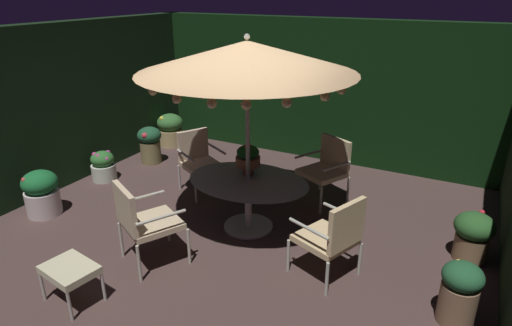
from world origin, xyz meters
TOP-DOWN VIEW (x-y plane):
  - ground_plane at (0.00, 0.00)m, footprint 6.86×6.80m
  - hedge_backdrop_rear at (0.00, 3.25)m, footprint 6.86×0.30m
  - hedge_backdrop_left at (-3.28, 0.00)m, footprint 0.30×6.80m
  - patio_dining_table at (0.12, 0.27)m, footprint 1.63×1.21m
  - patio_umbrella at (0.12, 0.27)m, footprint 2.61×2.61m
  - centerpiece_planter at (0.03, 0.44)m, footprint 0.33×0.33m
  - patio_chair_north at (0.76, 1.55)m, footprint 0.81×0.80m
  - patio_chair_northeast at (-1.13, 0.96)m, footprint 0.80×0.78m
  - patio_chair_east at (-0.54, -0.99)m, footprint 0.83×0.84m
  - patio_chair_southeast at (1.45, -0.25)m, footprint 0.77×0.76m
  - ottoman_footrest at (-0.77, -1.85)m, footprint 0.60×0.49m
  - potted_plant_right_near at (2.74, -0.36)m, footprint 0.38×0.38m
  - potted_plant_right_far at (2.80, 0.85)m, footprint 0.46×0.46m
  - potted_plant_left_near at (-2.59, 1.50)m, footprint 0.43×0.44m
  - potted_plant_left_far at (-2.86, 2.45)m, footprint 0.52×0.52m
  - potted_plant_front_corner at (-2.78, 0.54)m, footprint 0.40×0.40m
  - potted_plant_back_center at (-2.64, -0.74)m, footprint 0.48×0.48m

SIDE VIEW (x-z plane):
  - ground_plane at x=0.00m, z-range -0.02..0.00m
  - potted_plant_front_corner at x=-2.78m, z-range 0.00..0.50m
  - potted_plant_right_far at x=2.80m, z-range 0.03..0.63m
  - potted_plant_left_far at x=-2.86m, z-range 0.01..0.66m
  - potted_plant_back_center at x=-2.64m, z-range 0.01..0.67m
  - potted_plant_right_near at x=2.74m, z-range 0.02..0.68m
  - ottoman_footrest at x=-0.77m, z-range 0.15..0.57m
  - potted_plant_left_near at x=-2.59m, z-range 0.04..0.71m
  - patio_chair_northeast at x=-1.13m, z-range 0.07..1.01m
  - patio_chair_southeast at x=1.45m, z-range 0.06..1.04m
  - patio_dining_table at x=0.12m, z-range 0.20..0.90m
  - patio_chair_north at x=0.76m, z-range 0.08..1.03m
  - patio_chair_east at x=-0.54m, z-range 0.08..1.09m
  - centerpiece_planter at x=0.03m, z-range 0.73..1.16m
  - hedge_backdrop_rear at x=0.00m, z-range 0.00..2.53m
  - hedge_backdrop_left at x=-3.28m, z-range 0.00..2.53m
  - patio_umbrella at x=0.12m, z-range 1.00..3.52m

